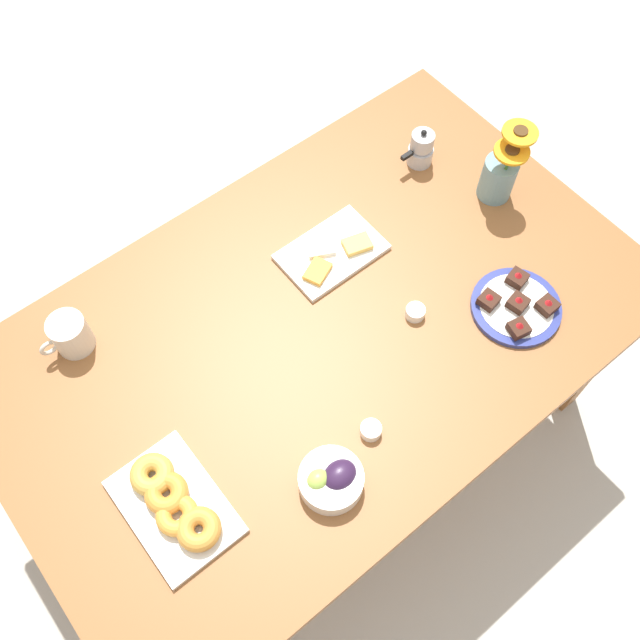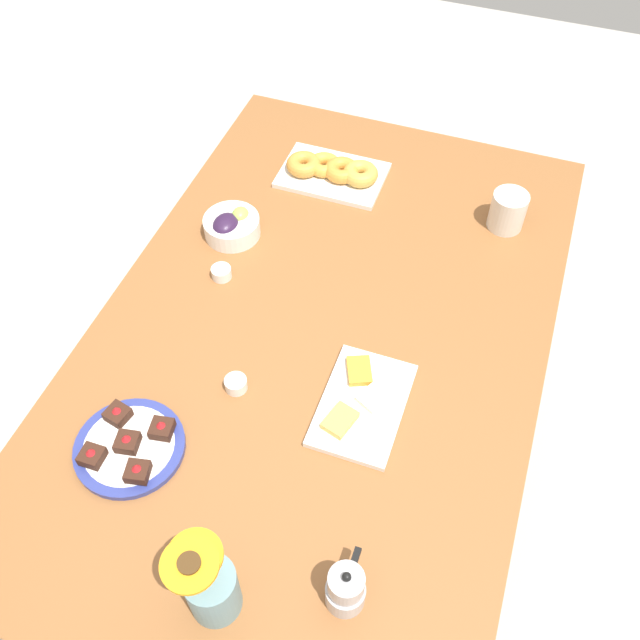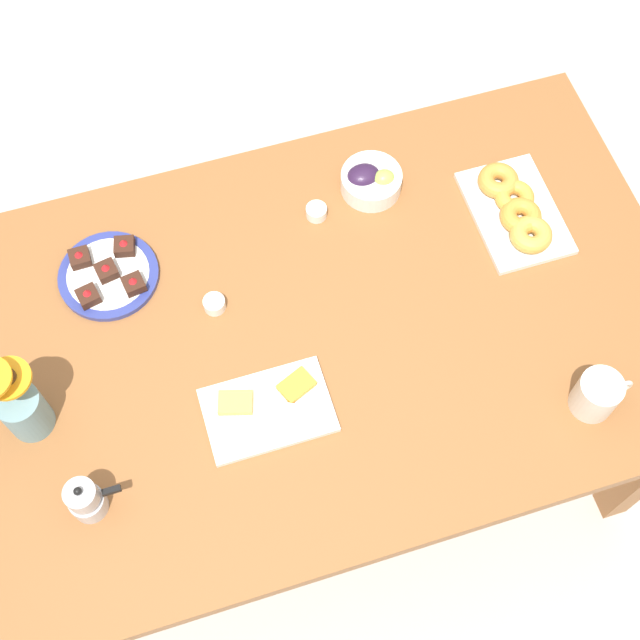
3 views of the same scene
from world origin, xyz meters
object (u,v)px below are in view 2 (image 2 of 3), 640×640
at_px(jam_cup_berry, 221,272).
at_px(dessert_plate, 129,446).
at_px(cheese_platter, 362,403).
at_px(jam_cup_honey, 236,384).
at_px(flower_vase, 210,587).
at_px(coffee_mug, 508,210).
at_px(croissant_platter, 333,171).
at_px(dining_table, 320,353).
at_px(moka_pot, 346,589).
at_px(grape_bowl, 231,226).

xyz_separation_m(jam_cup_berry, dessert_plate, (-0.49, -0.02, -0.00)).
height_order(cheese_platter, dessert_plate, dessert_plate).
xyz_separation_m(jam_cup_honey, flower_vase, (-0.42, -0.15, 0.06)).
distance_m(coffee_mug, jam_cup_berry, 0.73).
height_order(jam_cup_berry, flower_vase, flower_vase).
xyz_separation_m(croissant_platter, dessert_plate, (-0.92, 0.11, -0.01)).
relative_size(dessert_plate, flower_vase, 0.95).
height_order(dining_table, moka_pot, moka_pot).
distance_m(grape_bowl, moka_pot, 0.94).
bearing_deg(moka_pot, croissant_platter, 19.95).
distance_m(croissant_platter, moka_pot, 1.12).
bearing_deg(flower_vase, moka_pot, -68.76).
distance_m(dining_table, dessert_plate, 0.49).
relative_size(jam_cup_honey, dessert_plate, 0.22).
height_order(grape_bowl, moka_pot, moka_pot).
height_order(dining_table, dessert_plate, dessert_plate).
distance_m(grape_bowl, jam_cup_honey, 0.47).
distance_m(grape_bowl, croissant_platter, 0.34).
bearing_deg(croissant_platter, jam_cup_berry, 162.77).
xyz_separation_m(cheese_platter, jam_cup_berry, (0.23, 0.43, 0.01)).
bearing_deg(grape_bowl, croissant_platter, -30.19).
bearing_deg(jam_cup_berry, dining_table, -105.59).
bearing_deg(dessert_plate, jam_cup_honey, -34.53).
bearing_deg(dining_table, jam_cup_berry, 74.41).
relative_size(coffee_mug, jam_cup_berry, 2.60).
bearing_deg(jam_cup_honey, moka_pot, -133.68).
bearing_deg(dining_table, flower_vase, -177.38).
bearing_deg(dining_table, cheese_platter, -136.81).
bearing_deg(jam_cup_honey, dining_table, -29.91).
bearing_deg(dessert_plate, dining_table, -32.29).
relative_size(dining_table, jam_cup_honey, 33.33).
bearing_deg(moka_pot, coffee_mug, -5.13).
bearing_deg(jam_cup_berry, coffee_mug, -56.34).
relative_size(dining_table, grape_bowl, 11.33).
xyz_separation_m(grape_bowl, jam_cup_honey, (-0.42, -0.20, -0.01)).
distance_m(jam_cup_honey, dessert_plate, 0.25).
bearing_deg(dessert_plate, flower_vase, -126.85).
distance_m(dining_table, cheese_platter, 0.24).
distance_m(coffee_mug, flower_vase, 1.15).
xyz_separation_m(grape_bowl, moka_pot, (-0.76, -0.55, 0.02)).
bearing_deg(cheese_platter, croissant_platter, 23.57).
bearing_deg(cheese_platter, jam_cup_berry, 61.13).
distance_m(dining_table, croissant_platter, 0.54).
xyz_separation_m(jam_cup_berry, flower_vase, (-0.70, -0.31, 0.06)).
bearing_deg(jam_cup_honey, coffee_mug, -33.10).
bearing_deg(dessert_plate, jam_cup_berry, 2.33).
distance_m(dessert_plate, flower_vase, 0.37).
xyz_separation_m(jam_cup_honey, jam_cup_berry, (0.28, 0.16, 0.00)).
bearing_deg(jam_cup_berry, dessert_plate, -177.67).
bearing_deg(coffee_mug, grape_bowl, 112.27).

